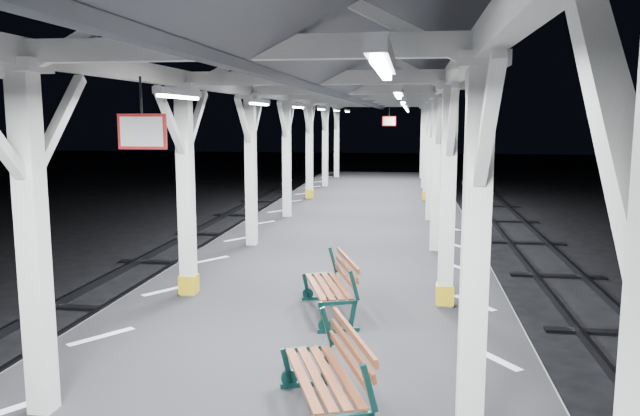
# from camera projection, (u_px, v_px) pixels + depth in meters

# --- Properties ---
(platform) EXTENTS (6.00, 50.00, 1.00)m
(platform) POSITION_uv_depth(u_px,v_px,m) (288.00, 385.00, 7.76)
(platform) COLOR black
(platform) RESTS_ON ground
(hazard_stripes_left) EXTENTS (1.00, 48.00, 0.01)m
(hazard_stripes_left) POSITION_uv_depth(u_px,v_px,m) (102.00, 336.00, 8.03)
(hazard_stripes_left) COLOR silver
(hazard_stripes_left) RESTS_ON platform
(hazard_stripes_right) EXTENTS (1.00, 48.00, 0.01)m
(hazard_stripes_right) POSITION_uv_depth(u_px,v_px,m) (492.00, 357.00, 7.34)
(hazard_stripes_right) COLOR silver
(hazard_stripes_right) RESTS_ON platform
(canopy) EXTENTS (5.40, 49.00, 4.65)m
(canopy) POSITION_uv_depth(u_px,v_px,m) (285.00, 50.00, 7.15)
(canopy) COLOR silver
(canopy) RESTS_ON platform
(bench_near) EXTENTS (1.10, 1.70, 0.86)m
(bench_near) POSITION_uv_depth(u_px,v_px,m) (333.00, 373.00, 5.76)
(bench_near) COLOR #0C2E2B
(bench_near) RESTS_ON platform
(bench_mid) EXTENTS (1.01, 1.65, 0.84)m
(bench_mid) POSITION_uv_depth(u_px,v_px,m) (335.00, 284.00, 8.87)
(bench_mid) COLOR #0C2E2B
(bench_mid) RESTS_ON platform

